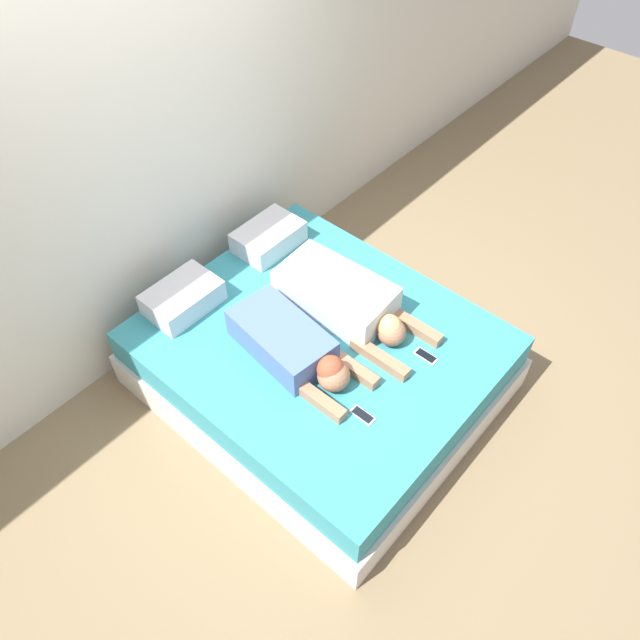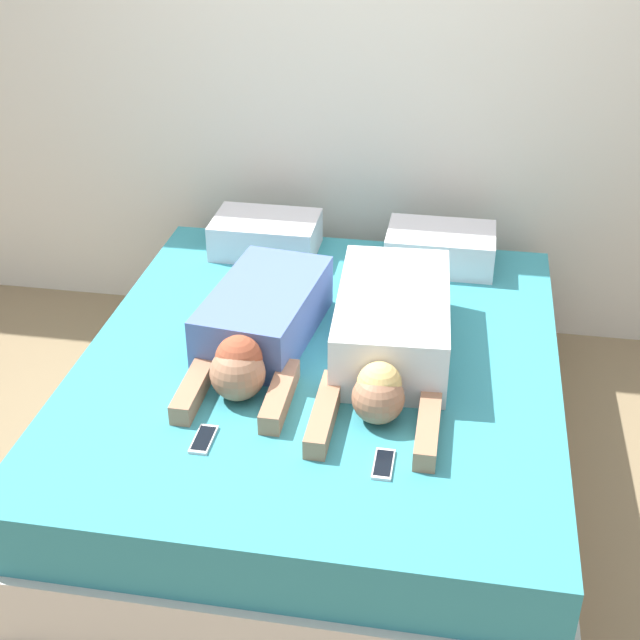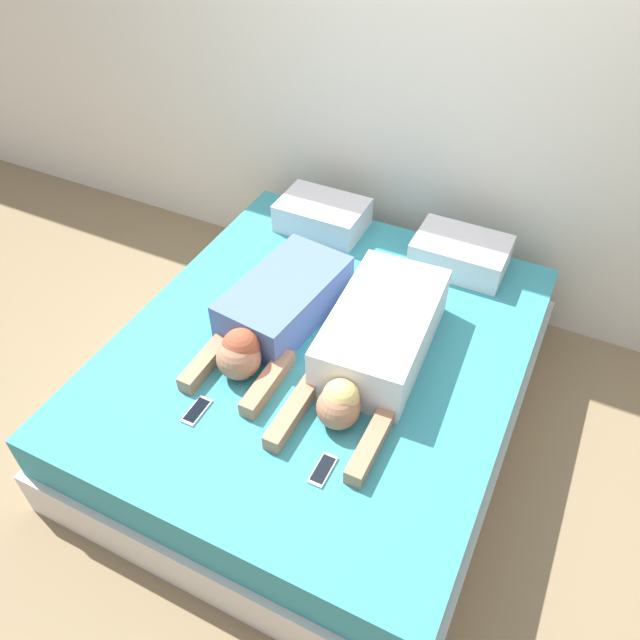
{
  "view_description": "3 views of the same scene",
  "coord_description": "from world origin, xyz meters",
  "views": [
    {
      "loc": [
        -1.86,
        -1.64,
        3.46
      ],
      "look_at": [
        0.0,
        0.0,
        0.65
      ],
      "focal_mm": 35.0,
      "sensor_mm": 36.0,
      "label": 1
    },
    {
      "loc": [
        0.47,
        -2.72,
        2.26
      ],
      "look_at": [
        0.0,
        0.0,
        0.65
      ],
      "focal_mm": 50.0,
      "sensor_mm": 36.0,
      "label": 2
    },
    {
      "loc": [
        0.86,
        -1.76,
        2.5
      ],
      "look_at": [
        0.0,
        0.0,
        0.65
      ],
      "focal_mm": 35.0,
      "sensor_mm": 36.0,
      "label": 3
    }
  ],
  "objects": [
    {
      "name": "bed",
      "position": [
        0.0,
        0.0,
        0.24
      ],
      "size": [
        1.79,
        2.08,
        0.5
      ],
      "color": "beige",
      "rests_on": "ground_plane"
    },
    {
      "name": "cell_phone_left",
      "position": [
        -0.28,
        -0.56,
        0.5
      ],
      "size": [
        0.06,
        0.15,
        0.01
      ],
      "color": "silver",
      "rests_on": "bed"
    },
    {
      "name": "ground_plane",
      "position": [
        0.0,
        0.0,
        0.0
      ],
      "size": [
        12.0,
        12.0,
        0.0
      ],
      "primitive_type": "plane",
      "color": "#7F6B4C"
    },
    {
      "name": "person_right",
      "position": [
        0.25,
        0.02,
        0.61
      ],
      "size": [
        0.44,
        1.07,
        0.24
      ],
      "color": "silver",
      "rests_on": "bed"
    },
    {
      "name": "cell_phone_right",
      "position": [
        0.3,
        -0.59,
        0.5
      ],
      "size": [
        0.06,
        0.15,
        0.01
      ],
      "color": "silver",
      "rests_on": "bed"
    },
    {
      "name": "person_left",
      "position": [
        -0.23,
        0.01,
        0.6
      ],
      "size": [
        0.42,
        0.95,
        0.22
      ],
      "color": "#4C66A5",
      "rests_on": "bed"
    },
    {
      "name": "pillow_head_left",
      "position": [
        -0.39,
        0.82,
        0.58
      ],
      "size": [
        0.46,
        0.32,
        0.16
      ],
      "color": "silver",
      "rests_on": "bed"
    },
    {
      "name": "pillow_head_right",
      "position": [
        0.39,
        0.82,
        0.58
      ],
      "size": [
        0.46,
        0.32,
        0.16
      ],
      "color": "silver",
      "rests_on": "bed"
    },
    {
      "name": "wall_back",
      "position": [
        0.0,
        1.19,
        1.3
      ],
      "size": [
        12.0,
        0.06,
        2.6
      ],
      "color": "beige",
      "rests_on": "ground_plane"
    }
  ]
}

